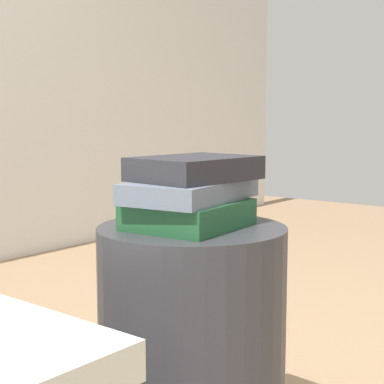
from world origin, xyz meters
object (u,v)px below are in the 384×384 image
book_slate (190,190)px  book_charcoal (194,168)px  side_table (192,348)px  book_forest (190,214)px

book_slate → book_charcoal: bearing=-19.1°
book_slate → side_table: bearing=-103.2°
side_table → book_charcoal: (0.01, 0.00, 0.39)m
book_forest → book_charcoal: 0.10m
side_table → book_charcoal: size_ratio=2.15×
book_forest → book_slate: bearing=30.1°
book_forest → book_charcoal: bearing=12.8°
side_table → book_forest: bearing=-163.3°
side_table → book_slate: 0.34m
book_slate → book_charcoal: (0.01, -0.00, 0.05)m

